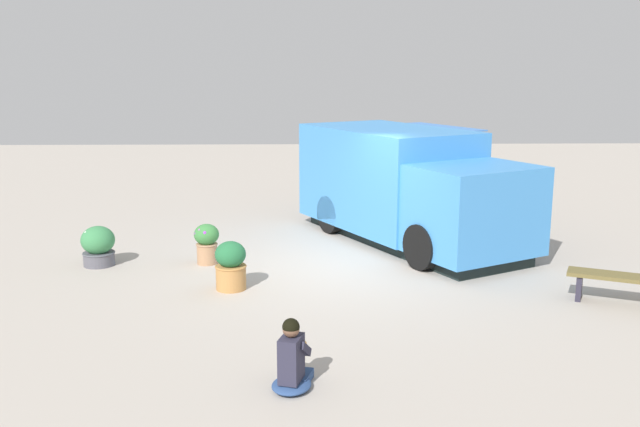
% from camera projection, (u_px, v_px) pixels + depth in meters
% --- Properties ---
extents(ground_plane, '(40.00, 40.00, 0.00)m').
position_uv_depth(ground_plane, '(339.00, 267.00, 12.50)').
color(ground_plane, '#ACA397').
extents(food_truck, '(5.84, 4.48, 2.28)m').
position_uv_depth(food_truck, '(406.00, 189.00, 14.20)').
color(food_truck, '#3D88D1').
rests_on(food_truck, ground_plane).
extents(person_customer, '(0.77, 0.57, 0.84)m').
position_uv_depth(person_customer, '(292.00, 362.00, 7.76)').
color(person_customer, navy).
rests_on(person_customer, ground_plane).
extents(planter_flowering_near, '(0.52, 0.52, 0.80)m').
position_uv_depth(planter_flowering_near, '(231.00, 265.00, 11.22)').
color(planter_flowering_near, '#B47D43').
rests_on(planter_flowering_near, ground_plane).
extents(planter_flowering_far, '(0.60, 0.60, 0.73)m').
position_uv_depth(planter_flowering_far, '(98.00, 246.00, 12.56)').
color(planter_flowering_far, '#51505A').
rests_on(planter_flowering_far, ground_plane).
extents(planter_flowering_side, '(0.46, 0.46, 0.74)m').
position_uv_depth(planter_flowering_side, '(207.00, 242.00, 12.66)').
color(planter_flowering_side, '#AB7C57').
rests_on(planter_flowering_side, ground_plane).
extents(plaza_bench, '(1.16, 1.87, 0.46)m').
position_uv_depth(plaza_bench, '(633.00, 283.00, 10.45)').
color(plaza_bench, brown).
rests_on(plaza_bench, ground_plane).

